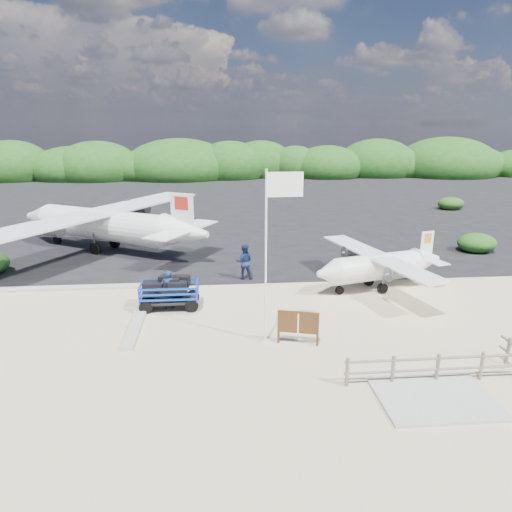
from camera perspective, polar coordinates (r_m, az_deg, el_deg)
The scene contains 13 objects.
ground at distance 19.44m, azimuth -1.53°, elevation -8.53°, with size 160.00×160.00×0.00m, color beige.
asphalt_apron at distance 48.33m, azimuth -3.78°, elevation 6.47°, with size 90.00×50.00×0.04m, color #B2B2B2, non-canonical shape.
lagoon at distance 22.25m, azimuth -25.80°, elevation -6.94°, with size 9.00×7.00×0.40m, color #B2B2B2, non-canonical shape.
walkway_pad at distance 15.62m, azimuth 21.51°, elevation -16.41°, with size 3.50×2.50×0.10m, color #B2B2B2, non-canonical shape.
vegetation_band at distance 73.09m, azimuth -4.28°, elevation 9.75°, with size 124.00×8.00×4.40m, color #B2B2B2, non-canonical shape.
fence at distance 16.58m, azimuth 21.56°, elevation -14.40°, with size 6.40×2.00×1.10m, color #B2B2B2, non-canonical shape.
baggage_cart at distance 21.44m, azimuth -10.65°, elevation -6.38°, with size 2.83×1.62×1.41m, color blue, non-canonical shape.
flagpole at distance 17.98m, azimuth 1.17°, elevation -10.68°, with size 1.33×0.55×6.63m, color white, non-canonical shape.
signboard at distance 17.88m, azimuth 5.22°, elevation -10.91°, with size 1.68×0.16×1.38m, color #523417, non-canonical shape.
crew_a at distance 21.03m, azimuth -10.92°, elevation -4.15°, with size 0.67×0.44×1.84m, color #132248.
crew_b at distance 24.58m, azimuth -1.48°, elevation -0.72°, with size 0.95×0.74×1.96m, color #132248.
aircraft_large at distance 44.61m, azimuth 20.99°, elevation 4.61°, with size 17.86×17.86×5.36m, color #B2B2B2, non-canonical shape.
aircraft_small at distance 47.72m, azimuth -16.45°, elevation 5.72°, with size 7.43×7.43×2.67m, color #B2B2B2, non-canonical shape.
Camera 1 is at (-1.05, -17.63, 8.12)m, focal length 32.00 mm.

